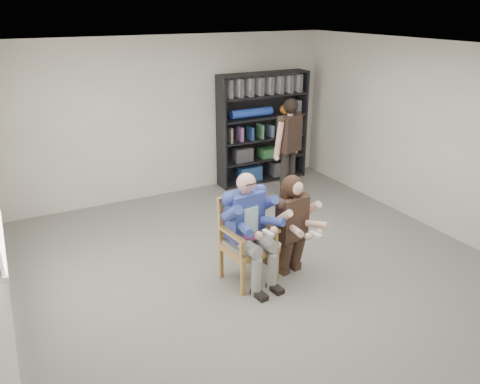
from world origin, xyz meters
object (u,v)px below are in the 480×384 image
seated_man (249,229)px  bookshelf (263,129)px  armchair (248,241)px  kneeling_woman (293,227)px  standing_man (289,153)px

seated_man → bookshelf: bearing=50.1°
armchair → kneeling_woman: 0.60m
armchair → seated_man: size_ratio=0.77×
armchair → kneeling_woman: (0.58, -0.12, 0.10)m
standing_man → seated_man: bearing=-152.9°
armchair → bookshelf: bearing=50.1°
armchair → seated_man: 0.17m
armchair → kneeling_woman: bearing=-18.6°
bookshelf → standing_man: bearing=-99.3°
kneeling_woman → bookshelf: 3.50m
armchair → bookshelf: 3.68m
standing_man → bookshelf: bearing=61.8°
seated_man → kneeling_woman: 0.60m
kneeling_woman → standing_man: bearing=51.6°
kneeling_woman → standing_man: 2.32m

